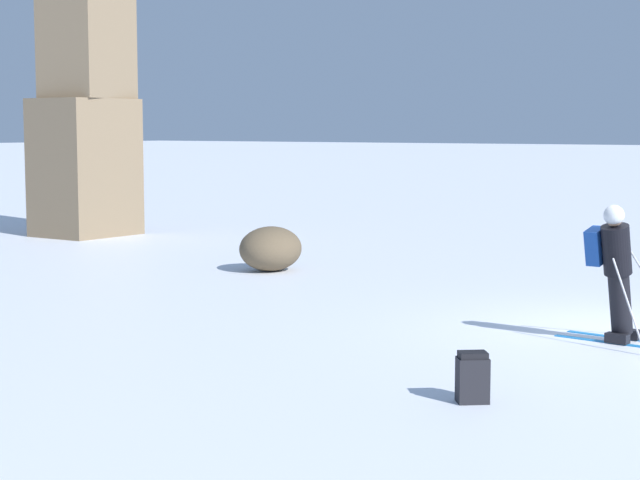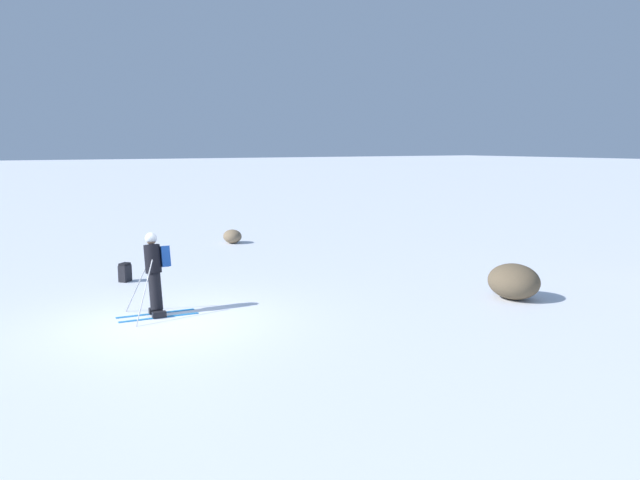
{
  "view_description": "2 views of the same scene",
  "coord_description": "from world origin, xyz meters",
  "views": [
    {
      "loc": [
        -13.49,
        -4.39,
        2.65
      ],
      "look_at": [
        -1.12,
        4.23,
        1.07
      ],
      "focal_mm": 60.0,
      "sensor_mm": 36.0,
      "label": 1
    },
    {
      "loc": [
        12.2,
        -3.45,
        3.58
      ],
      "look_at": [
        -1.83,
        4.71,
        1.1
      ],
      "focal_mm": 35.0,
      "sensor_mm": 36.0,
      "label": 2
    }
  ],
  "objects": [
    {
      "name": "ground_plane",
      "position": [
        0.0,
        0.0,
        0.0
      ],
      "size": [
        300.0,
        300.0,
        0.0
      ],
      "primitive_type": "plane",
      "color": "white"
    },
    {
      "name": "skier",
      "position": [
        -0.81,
        0.05,
        0.97
      ],
      "size": [
        1.29,
        1.68,
        1.76
      ],
      "rotation": [
        0.0,
        0.0,
        -0.07
      ],
      "color": "#1E7AC6",
      "rests_on": "ground"
    },
    {
      "name": "spare_backpack",
      "position": [
        -4.33,
        0.2,
        0.24
      ],
      "size": [
        0.36,
        0.37,
        0.5
      ],
      "rotation": [
        0.0,
        0.0,
        5.41
      ],
      "color": "black",
      "rests_on": "ground"
    },
    {
      "name": "exposed_boulder_0",
      "position": [
        2.15,
        7.64,
        0.42
      ],
      "size": [
        1.28,
        1.09,
        0.83
      ],
      "primitive_type": "ellipsoid",
      "color": "brown",
      "rests_on": "ground"
    },
    {
      "name": "exposed_boulder_1",
      "position": [
        -9.0,
        5.15,
        0.25
      ],
      "size": [
        0.77,
        0.66,
        0.5
      ],
      "primitive_type": "ellipsoid",
      "color": "#7A664C",
      "rests_on": "ground"
    }
  ]
}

